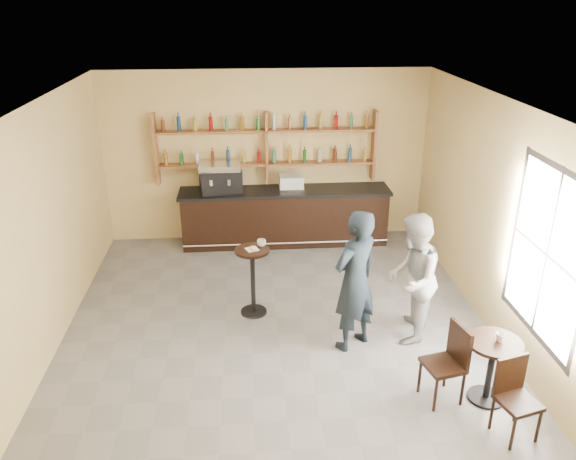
{
  "coord_description": "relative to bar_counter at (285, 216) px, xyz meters",
  "views": [
    {
      "loc": [
        -0.38,
        -6.69,
        4.45
      ],
      "look_at": [
        0.2,
        0.8,
        1.25
      ],
      "focal_mm": 35.0,
      "sensor_mm": 36.0,
      "label": 1
    }
  ],
  "objects": [
    {
      "name": "floor",
      "position": [
        -0.32,
        -3.15,
        -0.53
      ],
      "size": [
        7.0,
        7.0,
        0.0
      ],
      "primitive_type": "plane",
      "color": "slate",
      "rests_on": "ground"
    },
    {
      "name": "ceiling",
      "position": [
        -0.32,
        -3.15,
        2.67
      ],
      "size": [
        7.0,
        7.0,
        0.0
      ],
      "primitive_type": "plane",
      "rotation": [
        3.14,
        0.0,
        0.0
      ],
      "color": "white",
      "rests_on": "wall_back"
    },
    {
      "name": "wall_back",
      "position": [
        -0.32,
        0.35,
        1.07
      ],
      "size": [
        7.0,
        0.0,
        7.0
      ],
      "primitive_type": "plane",
      "rotation": [
        1.57,
        0.0,
        0.0
      ],
      "color": "#E1C380",
      "rests_on": "floor"
    },
    {
      "name": "wall_front",
      "position": [
        -0.32,
        -6.65,
        1.07
      ],
      "size": [
        7.0,
        0.0,
        7.0
      ],
      "primitive_type": "plane",
      "rotation": [
        -1.57,
        0.0,
        0.0
      ],
      "color": "#E1C380",
      "rests_on": "floor"
    },
    {
      "name": "wall_left",
      "position": [
        -3.32,
        -3.15,
        1.07
      ],
      "size": [
        0.0,
        7.0,
        7.0
      ],
      "primitive_type": "plane",
      "rotation": [
        1.57,
        0.0,
        1.57
      ],
      "color": "#E1C380",
      "rests_on": "floor"
    },
    {
      "name": "wall_right",
      "position": [
        2.68,
        -3.15,
        1.07
      ],
      "size": [
        0.0,
        7.0,
        7.0
      ],
      "primitive_type": "plane",
      "rotation": [
        1.57,
        0.0,
        -1.57
      ],
      "color": "#E1C380",
      "rests_on": "floor"
    },
    {
      "name": "window_pane",
      "position": [
        2.67,
        -4.35,
        1.17
      ],
      "size": [
        0.0,
        2.0,
        2.0
      ],
      "primitive_type": "plane",
      "rotation": [
        1.57,
        0.0,
        -1.57
      ],
      "color": "white",
      "rests_on": "wall_right"
    },
    {
      "name": "window_frame",
      "position": [
        2.67,
        -4.35,
        1.17
      ],
      "size": [
        0.04,
        1.7,
        2.1
      ],
      "primitive_type": null,
      "color": "black",
      "rests_on": "wall_right"
    },
    {
      "name": "shelf_unit",
      "position": [
        -0.32,
        0.22,
        1.28
      ],
      "size": [
        4.0,
        0.26,
        1.4
      ],
      "primitive_type": null,
      "color": "brown",
      "rests_on": "wall_back"
    },
    {
      "name": "liquor_bottles",
      "position": [
        -0.32,
        0.22,
        1.45
      ],
      "size": [
        3.68,
        0.1,
        1.0
      ],
      "primitive_type": null,
      "color": "#8C5919",
      "rests_on": "shelf_unit"
    },
    {
      "name": "bar_counter",
      "position": [
        0.0,
        0.0,
        0.0
      ],
      "size": [
        3.91,
        0.76,
        1.06
      ],
      "primitive_type": null,
      "color": "black",
      "rests_on": "floor"
    },
    {
      "name": "espresso_machine",
      "position": [
        -1.18,
        0.0,
        0.79
      ],
      "size": [
        0.81,
        0.59,
        0.53
      ],
      "primitive_type": null,
      "rotation": [
        0.0,
        0.0,
        0.16
      ],
      "color": "black",
      "rests_on": "bar_counter"
    },
    {
      "name": "pastry_case",
      "position": [
        0.12,
        0.0,
        0.66
      ],
      "size": [
        0.51,
        0.43,
        0.27
      ],
      "primitive_type": null,
      "rotation": [
        0.0,
        0.0,
        -0.17
      ],
      "color": "silver",
      "rests_on": "bar_counter"
    },
    {
      "name": "pedestal_table",
      "position": [
        -0.65,
        -2.54,
        -0.01
      ],
      "size": [
        0.57,
        0.57,
        1.05
      ],
      "primitive_type": null,
      "rotation": [
        0.0,
        0.0,
        0.13
      ],
      "color": "black",
      "rests_on": "floor"
    },
    {
      "name": "napkin",
      "position": [
        -0.65,
        -2.54,
        0.52
      ],
      "size": [
        0.22,
        0.22,
        0.0
      ],
      "primitive_type": "cube",
      "rotation": [
        0.0,
        0.0,
        0.37
      ],
      "color": "white",
      "rests_on": "pedestal_table"
    },
    {
      "name": "donut",
      "position": [
        -0.64,
        -2.55,
        0.54
      ],
      "size": [
        0.11,
        0.11,
        0.04
      ],
      "primitive_type": "torus",
      "rotation": [
        0.0,
        0.0,
        0.05
      ],
      "color": "#D28E4C",
      "rests_on": "napkin"
    },
    {
      "name": "cup_pedestal",
      "position": [
        -0.51,
        -2.44,
        0.57
      ],
      "size": [
        0.15,
        0.15,
        0.1
      ],
      "primitive_type": "imported",
      "rotation": [
        0.0,
        0.0,
        0.18
      ],
      "color": "white",
      "rests_on": "pedestal_table"
    },
    {
      "name": "man_main",
      "position": [
        0.66,
        -3.48,
        0.45
      ],
      "size": [
        0.85,
        0.8,
        1.96
      ],
      "primitive_type": "imported",
      "rotation": [
        0.0,
        0.0,
        3.77
      ],
      "color": "black",
      "rests_on": "floor"
    },
    {
      "name": "cafe_table",
      "position": [
        2.05,
        -4.69,
        -0.13
      ],
      "size": [
        0.76,
        0.76,
        0.8
      ],
      "primitive_type": null,
      "rotation": [
        0.0,
        0.0,
        -0.23
      ],
      "color": "black",
      "rests_on": "floor"
    },
    {
      "name": "cup_cafe",
      "position": [
        2.1,
        -4.69,
        0.32
      ],
      "size": [
        0.12,
        0.12,
        0.1
      ],
      "primitive_type": "imported",
      "rotation": [
        0.0,
        0.0,
        0.08
      ],
      "color": "white",
      "rests_on": "cafe_table"
    },
    {
      "name": "chair_west",
      "position": [
        1.5,
        -4.64,
        -0.05
      ],
      "size": [
        0.5,
        0.5,
        0.96
      ],
      "primitive_type": null,
      "rotation": [
        0.0,
        0.0,
        -1.34
      ],
      "color": "black",
      "rests_on": "floor"
    },
    {
      "name": "chair_south",
      "position": [
        2.1,
        -5.29,
        -0.07
      ],
      "size": [
        0.48,
        0.48,
        0.91
      ],
      "primitive_type": null,
      "rotation": [
        0.0,
        0.0,
        0.27
      ],
      "color": "black",
      "rests_on": "floor"
    },
    {
      "name": "patron_second",
      "position": [
        1.47,
        -3.34,
        0.38
      ],
      "size": [
        0.98,
        1.08,
        1.82
      ],
      "primitive_type": "imported",
      "rotation": [
        0.0,
        0.0,
        -1.97
      ],
      "color": "#98979D",
      "rests_on": "floor"
    }
  ]
}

